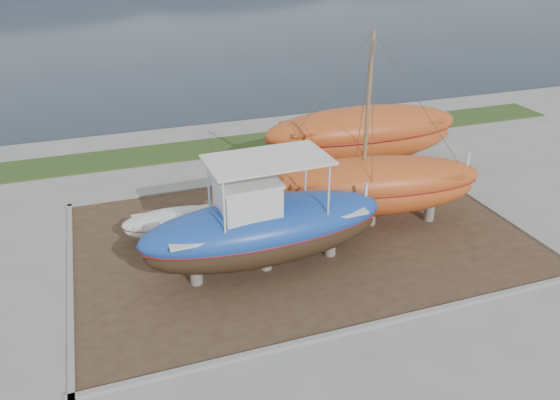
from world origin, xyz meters
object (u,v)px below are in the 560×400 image
object	(u,v)px
blue_caique	(265,216)
orange_sailboat	(377,135)
orange_bare_hull	(362,141)
white_dinghy	(175,225)

from	to	relation	value
blue_caique	orange_sailboat	xyz separation A→B (m)	(5.35, 1.82, 1.85)
blue_caique	orange_bare_hull	distance (m)	10.33
blue_caique	white_dinghy	distance (m)	4.67
white_dinghy	orange_bare_hull	world-z (taller)	orange_bare_hull
blue_caique	white_dinghy	bearing A→B (deg)	128.31
white_dinghy	orange_sailboat	size ratio (longest dim) A/B	0.45
white_dinghy	blue_caique	bearing A→B (deg)	-48.30
white_dinghy	orange_sailboat	world-z (taller)	orange_sailboat
orange_sailboat	blue_caique	bearing A→B (deg)	-150.15
white_dinghy	orange_bare_hull	bearing A→B (deg)	21.12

